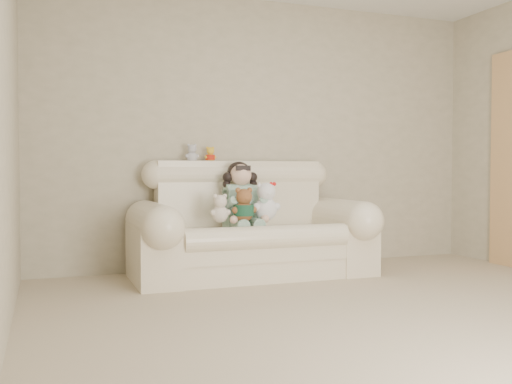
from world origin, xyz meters
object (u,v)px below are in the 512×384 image
(brown_teddy, at_px, (244,202))
(white_cat, at_px, (266,197))
(cream_teddy, at_px, (220,206))
(sofa, at_px, (252,218))
(seated_child, at_px, (240,194))

(brown_teddy, distance_m, white_cat, 0.23)
(white_cat, bearing_deg, cream_teddy, -169.97)
(sofa, height_order, white_cat, sofa)
(seated_child, bearing_deg, sofa, -49.08)
(brown_teddy, bearing_deg, white_cat, 6.14)
(brown_teddy, height_order, white_cat, white_cat)
(white_cat, relative_size, cream_teddy, 1.43)
(cream_teddy, bearing_deg, brown_teddy, 9.92)
(seated_child, bearing_deg, brown_teddy, -106.69)
(sofa, bearing_deg, brown_teddy, -129.79)
(brown_teddy, relative_size, white_cat, 0.85)
(seated_child, height_order, cream_teddy, seated_child)
(seated_child, distance_m, white_cat, 0.25)
(sofa, relative_size, brown_teddy, 6.10)
(sofa, distance_m, white_cat, 0.23)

